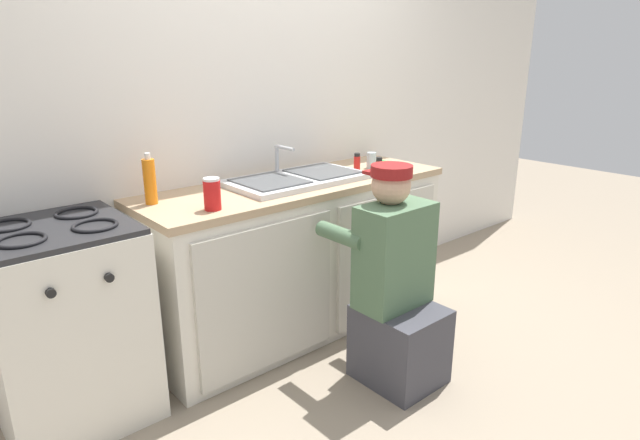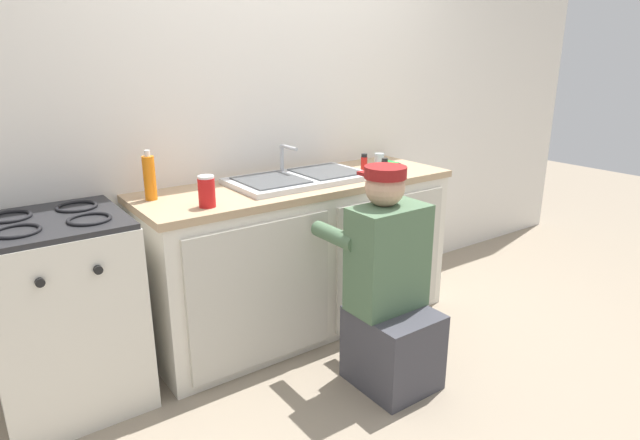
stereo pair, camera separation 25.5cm
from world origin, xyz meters
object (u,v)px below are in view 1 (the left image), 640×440
spice_bottle_pepper (379,166)px  soda_cup_red (212,194)px  plumber_person (396,294)px  soap_bottle_orange (150,181)px  cell_phone (380,161)px  water_glass (371,160)px  stove_range (67,324)px  spice_bottle_red (357,162)px  sink_double_basin (297,178)px

spice_bottle_pepper → soda_cup_red: bearing=-179.5°
plumber_person → soap_bottle_orange: (-0.85, 0.85, 0.56)m
spice_bottle_pepper → cell_phone: spice_bottle_pepper is taller
plumber_person → water_glass: 1.05m
soap_bottle_orange → water_glass: 1.42m
plumber_person → soda_cup_red: (-0.68, 0.56, 0.52)m
plumber_person → stove_range: bearing=150.9°
cell_phone → spice_bottle_red: bearing=-166.1°
soda_cup_red → sink_double_basin: bearing=15.8°
soap_bottle_orange → water_glass: bearing=-4.8°
spice_bottle_red → water_glass: bearing=-12.3°
plumber_person → sink_double_basin: bearing=92.2°
stove_range → sink_double_basin: bearing=0.1°
stove_range → water_glass: (1.90, -0.01, 0.49)m
spice_bottle_red → spice_bottle_pepper: bearing=-87.7°
soap_bottle_orange → soda_cup_red: (0.17, -0.29, -0.04)m
stove_range → cell_phone: size_ratio=6.64×
plumber_person → spice_bottle_red: (0.46, 0.75, 0.49)m
soap_bottle_orange → sink_double_basin: bearing=-7.1°
sink_double_basin → water_glass: bearing=-1.5°
stove_range → spice_bottle_red: 1.86m
sink_double_basin → soap_bottle_orange: bearing=172.9°
cell_phone → water_glass: size_ratio=1.40×
cell_phone → plumber_person: bearing=-131.9°
stove_range → water_glass: size_ratio=9.30×
soap_bottle_orange → spice_bottle_red: 1.31m
stove_range → spice_bottle_red: (1.80, 0.01, 0.49)m
stove_range → cell_phone: 2.13m
sink_double_basin → soda_cup_red: bearing=-164.2°
cell_phone → soap_bottle_orange: (-1.59, 0.03, 0.11)m
spice_bottle_red → soap_bottle_orange: bearing=175.9°
sink_double_basin → cell_phone: 0.77m
sink_double_basin → water_glass: sink_double_basin is taller
spice_bottle_pepper → soda_cup_red: soda_cup_red is taller
spice_bottle_red → soda_cup_red: bearing=-170.5°
sink_double_basin → spice_bottle_pepper: 0.52m
sink_double_basin → soap_bottle_orange: size_ratio=3.20×
sink_double_basin → spice_bottle_red: sink_double_basin is taller
spice_bottle_pepper → cell_phone: 0.37m
sink_double_basin → soda_cup_red: (-0.65, -0.18, 0.06)m
plumber_person → spice_bottle_pepper: 0.89m
soap_bottle_orange → soda_cup_red: 0.34m
spice_bottle_pepper → water_glass: bearing=58.2°
plumber_person → spice_bottle_red: 1.01m
stove_range → spice_bottle_pepper: 1.88m
cell_phone → stove_range: bearing=-177.8°
plumber_person → water_glass: bearing=52.4°
spice_bottle_red → soda_cup_red: size_ratio=0.69×
plumber_person → spice_bottle_red: plumber_person is taller
stove_range → soap_bottle_orange: 0.75m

